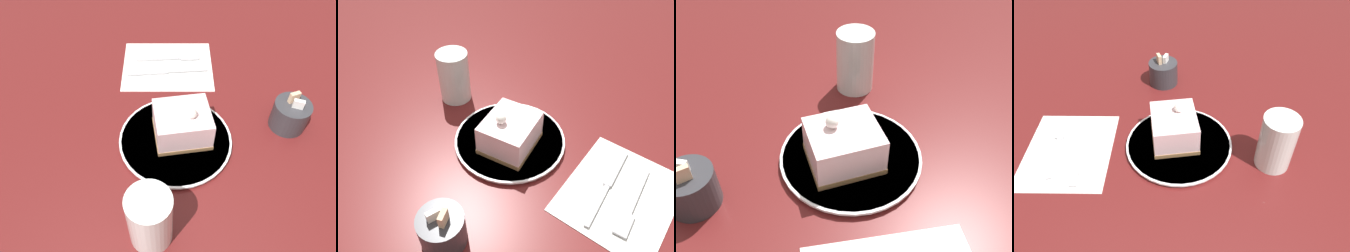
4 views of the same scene
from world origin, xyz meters
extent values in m
plane|color=#5B1919|center=(0.00, 0.00, 0.00)|extent=(4.00, 4.00, 0.00)
cylinder|color=white|center=(0.01, 0.01, 0.01)|extent=(0.21, 0.21, 0.01)
cylinder|color=white|center=(0.01, 0.01, 0.01)|extent=(0.22, 0.22, 0.00)
cube|color=olive|center=(0.00, 0.02, 0.01)|extent=(0.10, 0.11, 0.01)
cube|color=silver|center=(0.00, 0.02, 0.05)|extent=(0.10, 0.11, 0.05)
sphere|color=white|center=(0.01, 0.03, 0.08)|extent=(0.02, 0.02, 0.02)
cylinder|color=#333338|center=(-0.02, 0.23, 0.03)|extent=(0.07, 0.07, 0.06)
cube|color=#D8B28C|center=(-0.03, 0.23, 0.07)|extent=(0.01, 0.02, 0.02)
cube|color=white|center=(-0.01, 0.24, 0.07)|extent=(0.02, 0.02, 0.02)
cylinder|color=silver|center=(0.19, -0.05, 0.06)|extent=(0.07, 0.07, 0.11)
camera|label=1|loc=(0.39, -0.04, 0.51)|focal=35.00mm
camera|label=2|loc=(-0.23, 0.38, 0.47)|focal=35.00mm
camera|label=3|loc=(-0.37, 0.11, 0.43)|focal=40.00mm
camera|label=4|loc=(-0.01, -0.46, 0.50)|focal=35.00mm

